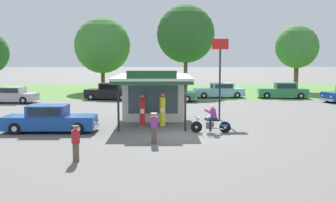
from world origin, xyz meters
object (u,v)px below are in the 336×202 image
object	(u,v)px
parked_car_back_row_left	(283,91)
parked_car_back_row_right	(219,91)
featured_classic_sedan	(50,120)
gas_pump_nearside	(142,112)
parked_car_back_row_centre_left	(110,92)
bystander_strolling_foreground	(154,127)
roadside_pole_sign	(220,65)
bystander_chatting_near_pumps	(76,142)
parked_car_second_row_spare	(9,96)
parked_car_back_row_centre	(170,94)
gas_pump_offside	(162,111)
motorcycle_with_rider	(211,121)

from	to	relation	value
parked_car_back_row_left	parked_car_back_row_right	bearing A→B (deg)	175.86
featured_classic_sedan	gas_pump_nearside	bearing A→B (deg)	16.26
parked_car_back_row_centre_left	bystander_strolling_foreground	xyz separation A→B (m)	(4.81, -21.12, 0.06)
roadside_pole_sign	bystander_strolling_foreground	bearing A→B (deg)	-118.14
bystander_chatting_near_pumps	bystander_strolling_foreground	xyz separation A→B (m)	(3.11, 3.44, 0.03)
bystander_strolling_foreground	roadside_pole_sign	xyz separation A→B (m)	(4.30, 8.04, 2.84)
featured_classic_sedan	parked_car_back_row_centre_left	distance (m)	17.84
parked_car_second_row_spare	bystander_chatting_near_pumps	distance (m)	24.32
parked_car_back_row_left	parked_car_back_row_centre	xyz separation A→B (m)	(-11.71, -2.91, -0.04)
featured_classic_sedan	roadside_pole_sign	size ratio (longest dim) A/B	0.98
parked_car_back_row_left	gas_pump_nearside	bearing A→B (deg)	-127.61
gas_pump_offside	gas_pump_nearside	bearing A→B (deg)	-180.00
featured_classic_sedan	roadside_pole_sign	world-z (taller)	roadside_pole_sign
motorcycle_with_rider	featured_classic_sedan	xyz separation A→B (m)	(-9.10, 0.41, 0.04)
parked_car_back_row_right	gas_pump_nearside	bearing A→B (deg)	-111.39
parked_car_second_row_spare	parked_car_back_row_right	world-z (taller)	parked_car_back_row_right
gas_pump_nearside	featured_classic_sedan	xyz separation A→B (m)	(-5.15, -1.50, -0.23)
parked_car_back_row_centre_left	parked_car_back_row_centre	distance (m)	6.12
gas_pump_nearside	parked_car_back_row_centre	bearing A→B (deg)	82.64
gas_pump_nearside	featured_classic_sedan	world-z (taller)	gas_pump_nearside
parked_car_second_row_spare	parked_car_back_row_right	distance (m)	20.54
motorcycle_with_rider	parked_car_back_row_centre	world-z (taller)	motorcycle_with_rider
featured_classic_sedan	parked_car_back_row_centre	bearing A→B (deg)	66.55
gas_pump_nearside	parked_car_back_row_left	bearing A→B (deg)	52.39
featured_classic_sedan	parked_car_back_row_right	distance (m)	23.17
motorcycle_with_rider	featured_classic_sedan	bearing A→B (deg)	177.40
parked_car_back_row_centre	parked_car_second_row_spare	xyz separation A→B (m)	(-14.83, -1.15, -0.02)
parked_car_back_row_centre	gas_pump_nearside	bearing A→B (deg)	-97.36
motorcycle_with_rider	parked_car_back_row_centre	bearing A→B (deg)	96.94
bystander_strolling_foreground	parked_car_back_row_left	bearing A→B (deg)	60.31
gas_pump_nearside	parked_car_back_row_left	xyz separation A→B (m)	(13.62, 17.69, -0.19)
motorcycle_with_rider	bystander_chatting_near_pumps	distance (m)	8.91
gas_pump_nearside	parked_car_second_row_spare	distance (m)	18.78
parked_car_back_row_left	parked_car_back_row_centre_left	size ratio (longest dim) A/B	1.05
motorcycle_with_rider	parked_car_back_row_centre_left	world-z (taller)	parked_car_back_row_centre_left
parked_car_second_row_spare	roadside_pole_sign	distance (m)	21.02
gas_pump_offside	featured_classic_sedan	xyz separation A→B (m)	(-6.36, -1.50, -0.27)
parked_car_back_row_right	bystander_strolling_foreground	bearing A→B (deg)	-105.38
bystander_strolling_foreground	roadside_pole_sign	size ratio (longest dim) A/B	0.28
roadside_pole_sign	parked_car_back_row_right	bearing A→B (deg)	82.29
parked_car_back_row_centre_left	bystander_chatting_near_pumps	world-z (taller)	parked_car_back_row_centre_left
parked_car_back_row_left	parked_car_second_row_spare	distance (m)	26.85
gas_pump_offside	bystander_chatting_near_pumps	xyz separation A→B (m)	(-3.52, -8.26, -0.18)
gas_pump_nearside	parked_car_back_row_centre	world-z (taller)	gas_pump_nearside
parked_car_second_row_spare	featured_classic_sedan	bearing A→B (deg)	-62.82
parked_car_back_row_left	bystander_chatting_near_pumps	distance (m)	30.45
roadside_pole_sign	featured_classic_sedan	bearing A→B (deg)	-155.26
motorcycle_with_rider	bystander_strolling_foreground	distance (m)	4.29
gas_pump_nearside	gas_pump_offside	world-z (taller)	gas_pump_offside
motorcycle_with_rider	roadside_pole_sign	size ratio (longest dim) A/B	0.41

